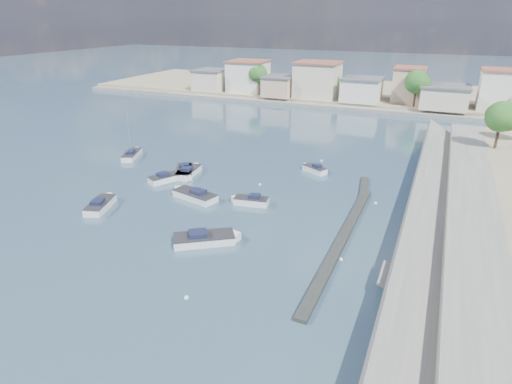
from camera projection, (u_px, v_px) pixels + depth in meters
ground at (342, 149)px, 69.19m from camera, size 400.00×400.00×0.00m
seawall_walkway at (474, 242)px, 39.16m from camera, size 5.00×90.00×1.80m
breakwater at (347, 227)px, 43.46m from camera, size 2.00×31.02×0.35m
far_shore_land at (387, 94)px, 112.92m from camera, size 160.00×40.00×1.40m
far_shore_quay at (374, 111)px, 95.26m from camera, size 160.00×2.50×0.80m
far_town at (430, 89)px, 94.57m from camera, size 113.01×12.80×8.35m
shore_trees at (416, 88)px, 87.50m from camera, size 74.56×38.32×7.92m
motorboat_a at (101, 205)px, 48.18m from camera, size 3.30×5.40×1.48m
motorboat_b at (168, 178)px, 56.04m from camera, size 3.63×4.91×1.48m
motorboat_c at (193, 195)px, 50.66m from camera, size 6.31×3.43×1.48m
motorboat_d at (249, 201)px, 49.09m from camera, size 4.46×2.25×1.48m
motorboat_e at (189, 172)px, 58.27m from camera, size 2.61×5.58×1.48m
motorboat_f at (314, 169)px, 59.14m from camera, size 3.83×2.92×1.48m
motorboat_g at (185, 172)px, 58.01m from camera, size 4.38×5.42×1.48m
motorboat_h at (207, 239)px, 40.78m from camera, size 6.01×5.11×1.48m
sailboat at (132, 154)px, 65.34m from camera, size 3.50×5.65×9.00m
mooring_buoys at (312, 224)px, 44.37m from camera, size 19.37×36.94×0.37m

